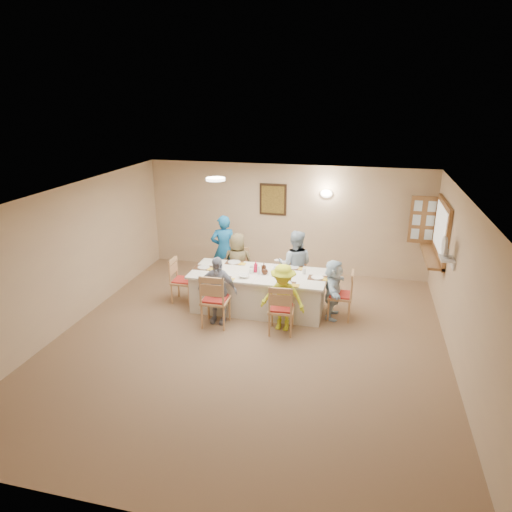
% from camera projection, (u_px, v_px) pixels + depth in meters
% --- Properties ---
extents(ground, '(7.00, 7.00, 0.00)m').
position_uv_depth(ground, '(248.00, 342.00, 7.72)').
color(ground, '#927258').
extents(room_walls, '(7.00, 7.00, 7.00)m').
position_uv_depth(room_walls, '(248.00, 258.00, 7.21)').
color(room_walls, tan).
rests_on(room_walls, ground).
extents(wall_picture, '(0.62, 0.05, 0.72)m').
position_uv_depth(wall_picture, '(273.00, 199.00, 10.39)').
color(wall_picture, '#392414').
rests_on(wall_picture, room_walls).
extents(wall_sconce, '(0.26, 0.09, 0.18)m').
position_uv_depth(wall_sconce, '(326.00, 194.00, 10.03)').
color(wall_sconce, white).
rests_on(wall_sconce, room_walls).
extents(ceiling_light, '(0.36, 0.36, 0.05)m').
position_uv_depth(ceiling_light, '(216.00, 179.00, 8.49)').
color(ceiling_light, white).
rests_on(ceiling_light, room_walls).
extents(serving_hatch, '(0.06, 1.50, 1.15)m').
position_uv_depth(serving_hatch, '(442.00, 231.00, 8.70)').
color(serving_hatch, brown).
rests_on(serving_hatch, room_walls).
extents(hatch_sill, '(0.30, 1.50, 0.05)m').
position_uv_depth(hatch_sill, '(431.00, 256.00, 8.91)').
color(hatch_sill, brown).
rests_on(hatch_sill, room_walls).
extents(shutter_door, '(0.55, 0.04, 1.00)m').
position_uv_depth(shutter_door, '(423.00, 220.00, 9.46)').
color(shutter_door, brown).
rests_on(shutter_door, room_walls).
extents(fan_shelf, '(0.22, 0.36, 0.03)m').
position_uv_depth(fan_shelf, '(447.00, 259.00, 7.52)').
color(fan_shelf, white).
rests_on(fan_shelf, room_walls).
extents(desk_fan, '(0.30, 0.30, 0.28)m').
position_uv_depth(desk_fan, '(446.00, 250.00, 7.48)').
color(desk_fan, '#A5A5A8').
rests_on(desk_fan, fan_shelf).
extents(dining_table, '(2.57, 1.09, 0.76)m').
position_uv_depth(dining_table, '(258.00, 291.00, 8.79)').
color(dining_table, silver).
rests_on(dining_table, ground).
extents(chair_back_left, '(0.51, 0.51, 0.91)m').
position_uv_depth(chair_back_left, '(239.00, 270.00, 9.63)').
color(chair_back_left, tan).
rests_on(chair_back_left, ground).
extents(chair_back_right, '(0.43, 0.43, 0.89)m').
position_uv_depth(chair_back_right, '(296.00, 276.00, 9.37)').
color(chair_back_right, tan).
rests_on(chair_back_right, ground).
extents(chair_front_left, '(0.51, 0.51, 1.02)m').
position_uv_depth(chair_front_left, '(215.00, 299.00, 8.15)').
color(chair_front_left, tan).
rests_on(chair_front_left, ground).
extents(chair_front_right, '(0.48, 0.48, 0.94)m').
position_uv_depth(chair_front_right, '(281.00, 308.00, 7.90)').
color(chair_front_right, tan).
rests_on(chair_front_right, ground).
extents(chair_left_end, '(0.44, 0.44, 0.91)m').
position_uv_depth(chair_left_end, '(183.00, 280.00, 9.11)').
color(chair_left_end, tan).
rests_on(chair_left_end, ground).
extents(chair_right_end, '(0.45, 0.45, 0.94)m').
position_uv_depth(chair_right_end, '(340.00, 295.00, 8.42)').
color(chair_right_end, tan).
rests_on(chair_right_end, ground).
extents(diner_back_left, '(0.78, 0.63, 1.30)m').
position_uv_depth(diner_back_left, '(238.00, 263.00, 9.46)').
color(diner_back_left, brown).
rests_on(diner_back_left, ground).
extents(diner_back_right, '(0.71, 0.56, 1.44)m').
position_uv_depth(diner_back_right, '(295.00, 265.00, 9.17)').
color(diner_back_right, '#98AEC2').
rests_on(diner_back_right, ground).
extents(diner_front_left, '(0.76, 0.37, 1.26)m').
position_uv_depth(diner_front_left, '(217.00, 290.00, 8.22)').
color(diner_front_left, '#9398AA').
rests_on(diner_front_left, ground).
extents(diner_front_right, '(0.87, 0.60, 1.22)m').
position_uv_depth(diner_front_right, '(283.00, 298.00, 7.96)').
color(diner_front_right, yellow).
rests_on(diner_front_right, ground).
extents(diner_right_end, '(1.06, 0.35, 1.14)m').
position_uv_depth(diner_right_end, '(333.00, 289.00, 8.41)').
color(diner_right_end, white).
rests_on(diner_right_end, ground).
extents(caregiver, '(0.82, 0.76, 1.53)m').
position_uv_depth(caregiver, '(224.00, 249.00, 9.95)').
color(caregiver, '#1864A4').
rests_on(caregiver, ground).
extents(placemat_fl, '(0.32, 0.24, 0.01)m').
position_uv_depth(placemat_fl, '(222.00, 278.00, 8.41)').
color(placemat_fl, '#472B19').
rests_on(placemat_fl, dining_table).
extents(plate_fl, '(0.23, 0.23, 0.01)m').
position_uv_depth(plate_fl, '(222.00, 277.00, 8.41)').
color(plate_fl, white).
rests_on(plate_fl, dining_table).
extents(napkin_fl, '(0.14, 0.14, 0.01)m').
position_uv_depth(napkin_fl, '(230.00, 279.00, 8.32)').
color(napkin_fl, gold).
rests_on(napkin_fl, dining_table).
extents(placemat_fr, '(0.35, 0.26, 0.01)m').
position_uv_depth(placemat_fr, '(286.00, 284.00, 8.15)').
color(placemat_fr, '#472B19').
rests_on(placemat_fr, dining_table).
extents(plate_fr, '(0.23, 0.23, 0.01)m').
position_uv_depth(plate_fr, '(286.00, 283.00, 8.14)').
color(plate_fr, white).
rests_on(plate_fr, dining_table).
extents(napkin_fr, '(0.14, 0.14, 0.01)m').
position_uv_depth(napkin_fr, '(295.00, 286.00, 8.06)').
color(napkin_fr, gold).
rests_on(napkin_fr, dining_table).
extents(placemat_bl, '(0.35, 0.26, 0.01)m').
position_uv_depth(placemat_bl, '(234.00, 263.00, 9.18)').
color(placemat_bl, '#472B19').
rests_on(placemat_bl, dining_table).
extents(plate_bl, '(0.26, 0.26, 0.02)m').
position_uv_depth(plate_bl, '(234.00, 262.00, 9.18)').
color(plate_bl, white).
rests_on(plate_bl, dining_table).
extents(napkin_bl, '(0.14, 0.14, 0.01)m').
position_uv_depth(napkin_bl, '(242.00, 264.00, 9.09)').
color(napkin_bl, gold).
rests_on(napkin_bl, dining_table).
extents(placemat_br, '(0.36, 0.27, 0.01)m').
position_uv_depth(placemat_br, '(293.00, 268.00, 8.91)').
color(placemat_br, '#472B19').
rests_on(placemat_br, dining_table).
extents(plate_br, '(0.22, 0.22, 0.01)m').
position_uv_depth(plate_br, '(293.00, 267.00, 8.91)').
color(plate_br, white).
rests_on(plate_br, dining_table).
extents(napkin_br, '(0.14, 0.14, 0.01)m').
position_uv_depth(napkin_br, '(302.00, 269.00, 8.83)').
color(napkin_br, gold).
rests_on(napkin_br, dining_table).
extents(placemat_le, '(0.37, 0.27, 0.01)m').
position_uv_depth(placemat_le, '(204.00, 268.00, 8.91)').
color(placemat_le, '#472B19').
rests_on(placemat_le, dining_table).
extents(plate_le, '(0.23, 0.23, 0.01)m').
position_uv_depth(plate_le, '(204.00, 267.00, 8.90)').
color(plate_le, white).
rests_on(plate_le, dining_table).
extents(napkin_le, '(0.15, 0.15, 0.01)m').
position_uv_depth(napkin_le, '(212.00, 269.00, 8.82)').
color(napkin_le, gold).
rests_on(napkin_le, dining_table).
extents(placemat_re, '(0.35, 0.26, 0.01)m').
position_uv_depth(placemat_re, '(317.00, 278.00, 8.41)').
color(placemat_re, '#472B19').
rests_on(placemat_re, dining_table).
extents(plate_re, '(0.23, 0.23, 0.01)m').
position_uv_depth(plate_re, '(317.00, 277.00, 8.41)').
color(plate_re, white).
rests_on(plate_re, dining_table).
extents(napkin_re, '(0.15, 0.15, 0.01)m').
position_uv_depth(napkin_re, '(327.00, 279.00, 8.33)').
color(napkin_re, gold).
rests_on(napkin_re, dining_table).
extents(teacup_a, '(0.19, 0.19, 0.09)m').
position_uv_depth(teacup_a, '(214.00, 273.00, 8.55)').
color(teacup_a, white).
rests_on(teacup_a, dining_table).
extents(teacup_b, '(0.13, 0.13, 0.09)m').
position_uv_depth(teacup_b, '(284.00, 263.00, 9.02)').
color(teacup_b, white).
rests_on(teacup_b, dining_table).
extents(bowl_a, '(0.29, 0.29, 0.05)m').
position_uv_depth(bowl_a, '(244.00, 276.00, 8.44)').
color(bowl_a, white).
rests_on(bowl_a, dining_table).
extents(bowl_b, '(0.27, 0.27, 0.05)m').
position_uv_depth(bowl_b, '(277.00, 269.00, 8.78)').
color(bowl_b, white).
rests_on(bowl_b, dining_table).
extents(condiment_ketchup, '(0.10, 0.10, 0.22)m').
position_uv_depth(condiment_ketchup, '(256.00, 267.00, 8.66)').
color(condiment_ketchup, red).
rests_on(condiment_ketchup, dining_table).
extents(condiment_brown, '(0.14, 0.15, 0.18)m').
position_uv_depth(condiment_brown, '(264.00, 267.00, 8.68)').
color(condiment_brown, '#391C0F').
rests_on(condiment_brown, dining_table).
extents(condiment_malt, '(0.16, 0.16, 0.15)m').
position_uv_depth(condiment_malt, '(265.00, 270.00, 8.57)').
color(condiment_malt, '#391C0F').
rests_on(condiment_malt, dining_table).
extents(drinking_glass, '(0.07, 0.07, 0.10)m').
position_uv_depth(drinking_glass, '(251.00, 268.00, 8.72)').
color(drinking_glass, silver).
rests_on(drinking_glass, dining_table).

